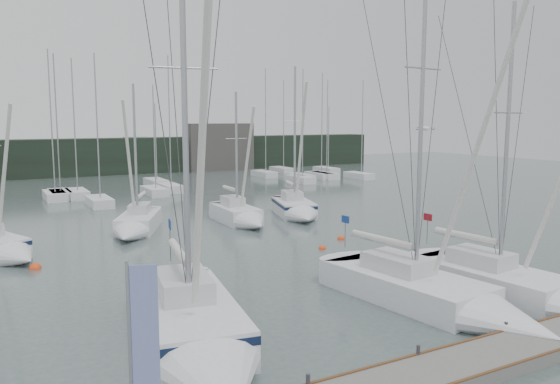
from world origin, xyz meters
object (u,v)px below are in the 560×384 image
(sailboat_mid_a, at_px, (0,249))
(sailboat_mid_b, at_px, (135,226))
(sailboat_near_right, at_px, (533,293))
(buoy_b, at_px, (341,239))
(sailboat_near_left, at_px, (198,339))
(dock_banner, at_px, (140,341))
(buoy_a, at_px, (179,270))
(sailboat_mid_c, at_px, (242,217))
(sailboat_mid_d, at_px, (297,210))
(buoy_d, at_px, (322,249))
(sailboat_near_center, at_px, (451,301))
(buoy_c, at_px, (35,269))

(sailboat_mid_a, bearing_deg, sailboat_mid_b, -2.53)
(sailboat_near_right, distance_m, buoy_b, 14.10)
(sailboat_near_left, distance_m, sailboat_near_right, 14.03)
(buoy_b, xyz_separation_m, dock_banner, (-17.18, -16.97, 2.94))
(sailboat_near_right, xyz_separation_m, buoy_a, (-11.14, 12.12, -0.53))
(sailboat_near_left, distance_m, sailboat_mid_c, 22.42)
(sailboat_mid_a, height_order, buoy_b, sailboat_mid_a)
(buoy_a, xyz_separation_m, dock_banner, (-5.75, -15.00, 2.94))
(sailboat_near_right, relative_size, sailboat_mid_c, 1.30)
(sailboat_mid_d, bearing_deg, buoy_d, -95.60)
(dock_banner, bearing_deg, sailboat_near_center, 34.81)
(sailboat_near_right, bearing_deg, dock_banner, -176.56)
(buoy_a, bearing_deg, buoy_b, 9.76)
(buoy_b, height_order, buoy_d, buoy_b)
(buoy_c, relative_size, buoy_d, 1.36)
(sailboat_near_left, relative_size, buoy_b, 33.25)
(sailboat_mid_a, distance_m, sailboat_mid_d, 20.94)
(sailboat_mid_d, bearing_deg, sailboat_mid_b, -163.11)
(sailboat_near_center, relative_size, dock_banner, 3.80)
(sailboat_near_left, relative_size, sailboat_mid_d, 1.25)
(sailboat_mid_a, xyz_separation_m, buoy_a, (7.85, -6.84, -0.56))
(buoy_c, bearing_deg, sailboat_near_left, -75.73)
(sailboat_near_left, bearing_deg, buoy_d, 51.80)
(sailboat_mid_d, height_order, buoy_b, sailboat_mid_d)
(sailboat_near_left, height_order, buoy_d, sailboat_near_left)
(buoy_b, xyz_separation_m, buoy_c, (-17.80, 1.85, 0.00))
(sailboat_near_center, xyz_separation_m, buoy_a, (-7.31, 11.32, -0.54))
(sailboat_mid_a, distance_m, buoy_c, 3.41)
(sailboat_mid_a, bearing_deg, sailboat_mid_d, -14.58)
(sailboat_near_left, bearing_deg, buoy_b, 50.38)
(dock_banner, bearing_deg, sailboat_near_left, 76.68)
(sailboat_mid_b, distance_m, buoy_c, 8.97)
(sailboat_near_center, xyz_separation_m, dock_banner, (-13.06, -3.69, 2.40))
(sailboat_mid_a, relative_size, dock_banner, 2.39)
(sailboat_mid_b, bearing_deg, buoy_d, -22.69)
(buoy_c, bearing_deg, sailboat_mid_a, 116.23)
(sailboat_near_right, xyz_separation_m, buoy_c, (-17.51, 15.94, -0.53))
(buoy_d, bearing_deg, sailboat_near_right, -79.97)
(sailboat_near_center, relative_size, sailboat_mid_d, 1.31)
(dock_banner, bearing_deg, sailboat_mid_a, 114.54)
(sailboat_mid_c, xyz_separation_m, buoy_c, (-14.29, -5.58, -0.55))
(sailboat_near_right, xyz_separation_m, sailboat_mid_b, (-10.89, 21.97, -0.00))
(sailboat_mid_b, bearing_deg, sailboat_mid_d, 25.05)
(sailboat_near_right, bearing_deg, sailboat_near_center, 161.90)
(sailboat_mid_d, relative_size, buoy_b, 26.54)
(sailboat_near_center, distance_m, sailboat_mid_c, 20.72)
(sailboat_near_center, bearing_deg, sailboat_near_right, -19.06)
(buoy_b, relative_size, buoy_d, 1.06)
(sailboat_mid_c, bearing_deg, sailboat_near_right, -79.92)
(buoy_b, distance_m, dock_banner, 24.33)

